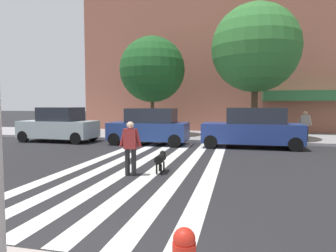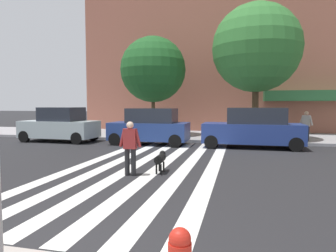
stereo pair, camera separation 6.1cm
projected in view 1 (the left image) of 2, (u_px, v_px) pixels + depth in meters
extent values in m
plane|color=#232326|center=(163.00, 166.00, 10.55)|extent=(160.00, 160.00, 0.00)
cube|color=#969498|center=(198.00, 136.00, 19.90)|extent=(80.00, 6.00, 0.15)
cube|color=silver|center=(92.00, 162.00, 11.17)|extent=(0.45, 12.68, 0.01)
cube|color=silver|center=(114.00, 163.00, 10.97)|extent=(0.45, 12.68, 0.01)
cube|color=silver|center=(137.00, 164.00, 10.76)|extent=(0.45, 12.68, 0.01)
cube|color=silver|center=(162.00, 165.00, 10.56)|extent=(0.45, 12.68, 0.01)
cube|color=silver|center=(187.00, 167.00, 10.35)|extent=(0.45, 12.68, 0.01)
cube|color=silver|center=(213.00, 168.00, 10.14)|extent=(0.45, 12.68, 0.01)
cube|color=#295E35|center=(308.00, 96.00, 20.40)|extent=(5.94, 1.60, 0.70)
sphere|color=red|center=(184.00, 239.00, 3.00)|extent=(0.23, 0.23, 0.23)
cube|color=#AEC0C3|center=(59.00, 129.00, 17.39)|extent=(4.38, 2.04, 0.96)
cube|color=#232833|center=(61.00, 114.00, 17.28)|extent=(2.19, 1.76, 0.78)
cylinder|color=black|center=(23.00, 137.00, 16.98)|extent=(0.66, 0.24, 0.66)
cylinder|color=black|center=(44.00, 134.00, 18.70)|extent=(0.66, 0.24, 0.66)
cylinder|color=black|center=(76.00, 138.00, 16.13)|extent=(0.66, 0.24, 0.66)
cylinder|color=black|center=(92.00, 135.00, 17.85)|extent=(0.66, 0.24, 0.66)
cube|color=navy|center=(148.00, 131.00, 16.14)|extent=(4.21, 1.84, 0.94)
cube|color=#232833|center=(151.00, 115.00, 16.04)|extent=(2.53, 1.61, 0.77)
cylinder|color=black|center=(114.00, 139.00, 15.73)|extent=(0.66, 0.22, 0.66)
cylinder|color=black|center=(126.00, 136.00, 17.35)|extent=(0.66, 0.22, 0.66)
cylinder|color=black|center=(175.00, 141.00, 14.98)|extent=(0.66, 0.22, 0.66)
cylinder|color=black|center=(181.00, 137.00, 16.60)|extent=(0.66, 0.22, 0.66)
cube|color=navy|center=(251.00, 133.00, 14.91)|extent=(4.83, 1.86, 0.96)
cube|color=#232833|center=(256.00, 116.00, 14.81)|extent=(2.77, 1.63, 0.78)
cylinder|color=black|center=(211.00, 142.00, 14.59)|extent=(0.66, 0.22, 0.66)
cylinder|color=black|center=(214.00, 138.00, 16.21)|extent=(0.66, 0.22, 0.66)
cylinder|color=black|center=(295.00, 144.00, 13.68)|extent=(0.66, 0.22, 0.66)
cylinder|color=black|center=(290.00, 140.00, 15.29)|extent=(0.66, 0.22, 0.66)
cylinder|color=#4C3823|center=(152.00, 111.00, 19.67)|extent=(0.24, 0.24, 3.11)
sphere|color=#1E5623|center=(152.00, 70.00, 19.48)|extent=(4.26, 4.26, 4.26)
cylinder|color=#4C3823|center=(254.00, 106.00, 17.49)|extent=(0.38, 0.38, 3.86)
sphere|color=#337533|center=(256.00, 48.00, 17.25)|extent=(5.09, 5.09, 5.09)
cylinder|color=black|center=(127.00, 162.00, 9.06)|extent=(0.16, 0.16, 0.82)
cylinder|color=black|center=(134.00, 162.00, 9.02)|extent=(0.16, 0.16, 0.82)
cube|color=maroon|center=(130.00, 139.00, 8.99)|extent=(0.39, 0.26, 0.60)
cylinder|color=maroon|center=(123.00, 138.00, 9.03)|extent=(0.23, 0.10, 0.57)
cylinder|color=maroon|center=(138.00, 138.00, 8.94)|extent=(0.23, 0.10, 0.57)
sphere|color=beige|center=(130.00, 125.00, 8.96)|extent=(0.23, 0.23, 0.22)
cylinder|color=black|center=(160.00, 159.00, 9.39)|extent=(0.29, 0.61, 0.26)
sphere|color=black|center=(163.00, 154.00, 9.75)|extent=(0.21, 0.21, 0.20)
cylinder|color=black|center=(158.00, 159.00, 8.99)|extent=(0.05, 0.24, 0.16)
cylinder|color=black|center=(160.00, 166.00, 9.63)|extent=(0.06, 0.06, 0.32)
cylinder|color=black|center=(164.00, 167.00, 9.60)|extent=(0.06, 0.06, 0.32)
cylinder|color=black|center=(157.00, 169.00, 9.21)|extent=(0.06, 0.06, 0.32)
cylinder|color=black|center=(161.00, 169.00, 9.19)|extent=(0.06, 0.06, 0.32)
cylinder|color=black|center=(307.00, 134.00, 16.33)|extent=(0.19, 0.19, 0.82)
cylinder|color=black|center=(303.00, 134.00, 16.44)|extent=(0.19, 0.19, 0.82)
cube|color=#B2ADA3|center=(305.00, 121.00, 16.33)|extent=(0.44, 0.36, 0.60)
cylinder|color=#B2ADA3|center=(310.00, 120.00, 16.19)|extent=(0.24, 0.16, 0.57)
cylinder|color=#B2ADA3|center=(301.00, 120.00, 16.46)|extent=(0.24, 0.16, 0.57)
sphere|color=tan|center=(305.00, 113.00, 16.30)|extent=(0.28, 0.28, 0.22)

